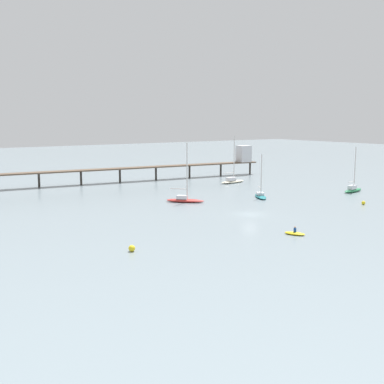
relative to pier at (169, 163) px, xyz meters
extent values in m
plane|color=gray|center=(-12.72, -45.00, -4.00)|extent=(400.00, 400.00, 0.00)
cube|color=brown|center=(-12.72, 1.44, -0.75)|extent=(75.93, 11.52, 0.30)
cylinder|color=#38332D|center=(-31.12, 3.52, -2.45)|extent=(0.50, 0.50, 3.09)
cylinder|color=#38332D|center=(-21.92, 2.48, -2.45)|extent=(0.50, 0.50, 3.09)
cylinder|color=#38332D|center=(-12.72, 1.44, -2.45)|extent=(0.50, 0.50, 3.09)
cylinder|color=#38332D|center=(-3.52, 0.40, -2.45)|extent=(0.50, 0.50, 3.09)
cylinder|color=#38332D|center=(5.68, -0.64, -2.45)|extent=(0.50, 0.50, 3.09)
cylinder|color=#38332D|center=(14.88, -1.68, -2.45)|extent=(0.50, 0.50, 3.09)
cylinder|color=#38332D|center=(24.08, -2.73, -2.45)|extent=(0.50, 0.50, 3.09)
cube|color=silver|center=(21.94, -2.48, 1.57)|extent=(3.49, 3.49, 4.35)
ellipsoid|color=red|center=(-15.06, -29.98, -3.70)|extent=(6.17, 6.23, 0.59)
cube|color=silver|center=(-15.44, -29.59, -3.10)|extent=(2.30, 2.31, 0.61)
cylinder|color=silver|center=(-14.81, -30.23, 1.67)|extent=(0.20, 0.20, 10.15)
cylinder|color=silver|center=(-15.89, -29.13, -1.58)|extent=(2.28, 2.31, 0.16)
ellipsoid|color=beige|center=(8.60, -14.43, -3.70)|extent=(7.43, 2.99, 0.59)
cube|color=silver|center=(8.03, -14.50, -3.04)|extent=(2.35, 1.70, 0.73)
cylinder|color=silver|center=(8.96, -14.38, 1.75)|extent=(0.21, 0.21, 10.32)
cylinder|color=silver|center=(7.25, -14.61, -1.55)|extent=(3.42, 0.63, 0.17)
ellipsoid|color=#1E727A|center=(-0.42, -33.90, -3.77)|extent=(4.67, 6.19, 0.46)
cube|color=silver|center=(-0.17, -33.48, -3.30)|extent=(2.04, 2.29, 0.49)
cylinder|color=silver|center=(-0.58, -34.17, 0.37)|extent=(0.19, 0.19, 7.81)
cylinder|color=silver|center=(0.09, -33.04, -2.13)|extent=(1.48, 2.32, 0.16)
ellipsoid|color=#287F4C|center=(20.06, -39.32, -3.67)|extent=(6.63, 2.61, 0.66)
cube|color=silver|center=(19.55, -39.41, -2.95)|extent=(2.07, 1.37, 0.78)
cylinder|color=silver|center=(20.38, -39.27, 0.93)|extent=(0.20, 0.20, 8.53)
cylinder|color=silver|center=(19.26, -39.46, -1.80)|extent=(2.27, 0.55, 0.16)
ellipsoid|color=yellow|center=(-16.81, -58.48, -3.82)|extent=(2.24, 2.97, 0.35)
cylinder|color=navy|center=(-16.81, -58.48, -3.37)|extent=(0.48, 0.48, 0.55)
sphere|color=tan|center=(-16.81, -58.48, -2.98)|extent=(0.24, 0.24, 0.24)
sphere|color=yellow|center=(9.34, -49.69, -3.67)|extent=(0.66, 0.66, 0.66)
sphere|color=yellow|center=(-38.01, -53.68, -3.62)|extent=(0.76, 0.76, 0.76)
camera|label=1|loc=(-62.27, -101.39, 11.01)|focal=45.13mm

